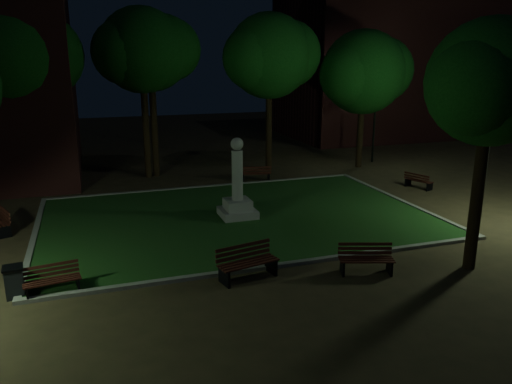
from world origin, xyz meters
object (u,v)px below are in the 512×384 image
at_px(bench_west_near, 52,281).
at_px(bench_near_right, 366,260).
at_px(bench_near_left, 247,263).
at_px(trash_bin, 14,282).
at_px(bench_far_side, 256,174).
at_px(bench_right_side, 418,181).
at_px(monument, 237,195).

bearing_deg(bench_west_near, bench_near_right, -18.08).
height_order(bench_near_left, bench_near_right, bench_near_left).
distance_m(bench_near_right, trash_bin, 9.95).
height_order(bench_near_left, bench_west_near, bench_near_left).
height_order(bench_west_near, bench_far_side, bench_far_side).
bearing_deg(bench_right_side, bench_far_side, 41.82).
height_order(monument, bench_right_side, monument).
relative_size(bench_far_side, trash_bin, 1.83).
bearing_deg(bench_right_side, bench_west_near, 91.53).
bearing_deg(bench_west_near, monument, 27.07).
distance_m(bench_west_near, bench_right_side, 17.76).
bearing_deg(trash_bin, bench_far_side, 44.67).
relative_size(bench_near_left, bench_west_near, 1.23).
xyz_separation_m(bench_west_near, bench_far_side, (9.37, 10.33, 0.01)).
bearing_deg(bench_right_side, bench_near_left, 102.96).
height_order(bench_right_side, trash_bin, trash_bin).
relative_size(bench_west_near, bench_right_side, 1.04).
bearing_deg(monument, bench_west_near, -144.60).
xyz_separation_m(bench_near_left, trash_bin, (-6.32, 0.86, -0.02)).
height_order(monument, bench_near_left, monument).
bearing_deg(bench_far_side, bench_near_right, 99.51).
relative_size(monument, bench_near_right, 1.86).
xyz_separation_m(bench_near_right, trash_bin, (-9.81, 1.65, 0.03)).
bearing_deg(bench_near_left, bench_right_side, 20.34).
height_order(bench_right_side, bench_far_side, bench_far_side).
height_order(bench_near_right, bench_far_side, bench_near_right).
bearing_deg(bench_near_left, trash_bin, 159.84).
height_order(bench_west_near, bench_right_side, bench_west_near).
distance_m(bench_near_right, bench_west_near, 8.99).
bearing_deg(monument, bench_near_left, -103.82).
bearing_deg(bench_far_side, bench_right_side, 163.57).
bearing_deg(trash_bin, monument, 31.23).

